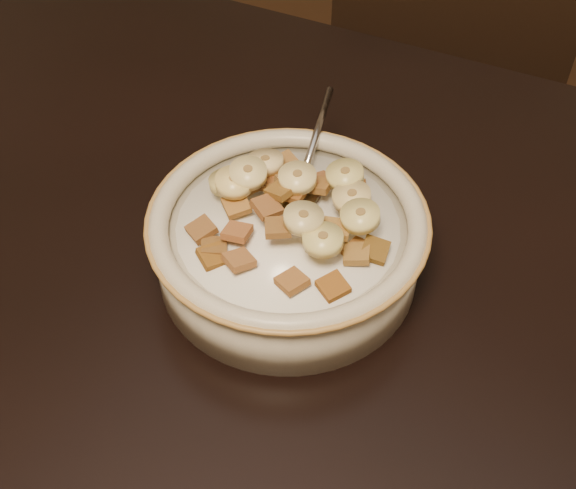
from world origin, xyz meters
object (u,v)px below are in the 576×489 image
at_px(cereal_bowl, 288,247).
at_px(spoon, 298,193).
at_px(table, 386,393).
at_px(chair, 407,140).

bearing_deg(cereal_bowl, spoon, 102.12).
distance_m(table, cereal_bowl, 0.14).
bearing_deg(chair, table, -87.57).
height_order(table, cereal_bowl, cereal_bowl).
height_order(chair, spoon, chair).
bearing_deg(table, cereal_bowl, 150.06).
relative_size(table, chair, 1.50).
distance_m(chair, spoon, 0.63).
distance_m(table, spoon, 0.18).
bearing_deg(table, chair, 105.15).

